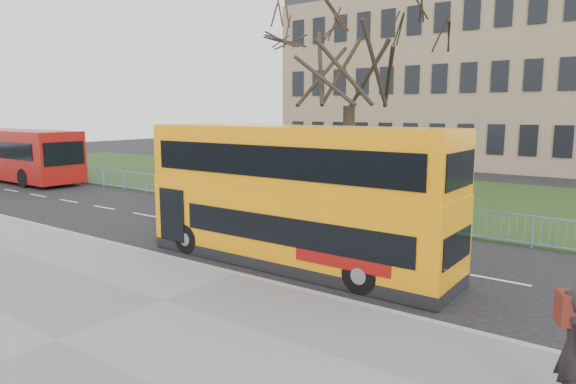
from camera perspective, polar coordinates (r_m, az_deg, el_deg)
name	(u,v)px	position (r m, az deg, el deg)	size (l,w,h in m)	color
ground	(270,264)	(15.61, -2.04, -7.97)	(120.00, 120.00, 0.00)	black
pavement	(57,343)	(11.41, -24.24, -15.03)	(80.00, 10.50, 0.12)	slate
kerb	(235,275)	(14.46, -5.88, -9.12)	(80.00, 0.20, 0.14)	gray
grass_verge	(438,198)	(27.99, 16.34, -0.64)	(80.00, 15.40, 0.08)	#193212
guard_railing	(371,212)	(20.91, 9.19, -2.15)	(40.00, 0.12, 1.10)	#7795D5
bare_tree	(350,86)	(24.96, 6.85, 11.57)	(7.86, 7.86, 11.23)	black
civic_building	(470,83)	(48.91, 19.53, 11.37)	(30.00, 15.00, 14.00)	#8E7C5A
yellow_bus	(293,192)	(15.07, 0.61, -0.06)	(9.72, 2.38, 4.07)	#FF980A
red_bus	(12,153)	(38.62, -28.31, 3.80)	(12.66, 3.02, 3.33)	maroon
pedestrian	(573,349)	(9.03, 29.13, -15.04)	(0.68, 0.45, 1.86)	black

